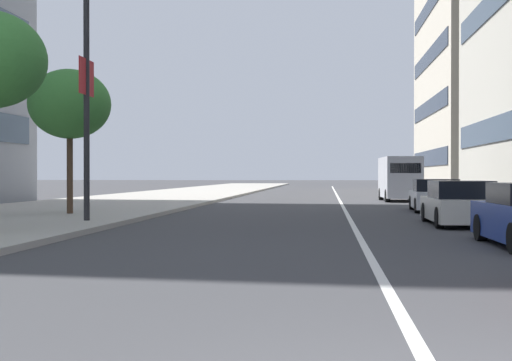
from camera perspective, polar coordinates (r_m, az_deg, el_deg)
sidewalk_right_plaza at (r=36.10m, az=-11.74°, el=-1.87°), size 160.00×9.51×0.15m
lane_centre_stripe at (r=39.43m, az=7.00°, el=-1.77°), size 110.00×0.16×0.01m
car_mid_block_traffic at (r=21.99m, az=16.46°, el=-1.88°), size 4.49×1.87×1.36m
car_following_behind at (r=30.00m, az=14.60°, el=-1.28°), size 4.42×2.10×1.36m
delivery_van_ahead at (r=41.27m, az=11.78°, el=0.23°), size 5.16×2.15×2.57m
street_lamp_with_banners at (r=21.83m, az=-13.16°, el=9.95°), size 1.26×2.06×8.46m
street_tree_by_lamp_post at (r=25.84m, az=-15.14°, el=6.09°), size 2.94×2.94×5.19m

